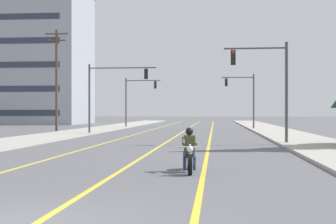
% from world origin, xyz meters
% --- Properties ---
extents(ground_plane, '(400.00, 400.00, 0.00)m').
position_xyz_m(ground_plane, '(0.00, 0.00, 0.00)').
color(ground_plane, '#5B5B60').
extents(lane_stripe_center, '(0.16, 100.00, 0.01)m').
position_xyz_m(lane_stripe_center, '(0.25, 45.00, 0.00)').
color(lane_stripe_center, yellow).
rests_on(lane_stripe_center, ground).
extents(lane_stripe_left, '(0.16, 100.00, 0.01)m').
position_xyz_m(lane_stripe_left, '(-3.52, 45.00, 0.00)').
color(lane_stripe_left, yellow).
rests_on(lane_stripe_left, ground).
extents(lane_stripe_right, '(0.16, 100.00, 0.01)m').
position_xyz_m(lane_stripe_right, '(3.04, 45.00, 0.00)').
color(lane_stripe_right, yellow).
rests_on(lane_stripe_right, ground).
extents(sidewalk_kerb_right, '(4.40, 110.00, 0.14)m').
position_xyz_m(sidewalk_kerb_right, '(9.36, 40.00, 0.07)').
color(sidewalk_kerb_right, '#ADA89E').
rests_on(sidewalk_kerb_right, ground).
extents(sidewalk_kerb_left, '(4.40, 110.00, 0.14)m').
position_xyz_m(sidewalk_kerb_left, '(-9.36, 40.00, 0.07)').
color(sidewalk_kerb_left, '#ADA89E').
rests_on(sidewalk_kerb_left, ground).
extents(motorcycle_with_rider, '(0.70, 2.19, 1.46)m').
position_xyz_m(motorcycle_with_rider, '(2.57, 7.80, 0.59)').
color(motorcycle_with_rider, black).
rests_on(motorcycle_with_rider, ground).
extents(traffic_signal_near_right, '(3.85, 0.37, 6.20)m').
position_xyz_m(traffic_signal_near_right, '(6.65, 21.80, 4.03)').
color(traffic_signal_near_right, '#47474C').
rests_on(traffic_signal_near_right, ground).
extents(traffic_signal_near_left, '(6.07, 0.37, 6.20)m').
position_xyz_m(traffic_signal_near_left, '(-5.91, 34.25, 4.17)').
color(traffic_signal_near_left, '#47474C').
rests_on(traffic_signal_near_left, ground).
extents(traffic_signal_mid_right, '(3.70, 0.54, 6.20)m').
position_xyz_m(traffic_signal_mid_right, '(6.71, 47.24, 4.02)').
color(traffic_signal_mid_right, '#47474C').
rests_on(traffic_signal_mid_right, ground).
extents(traffic_signal_mid_left, '(4.43, 0.37, 6.20)m').
position_xyz_m(traffic_signal_mid_left, '(-6.36, 51.69, 4.07)').
color(traffic_signal_mid_left, '#47474C').
rests_on(traffic_signal_mid_left, ground).
extents(utility_pole_left_near, '(2.35, 0.26, 10.13)m').
position_xyz_m(utility_pole_left_near, '(-12.28, 39.09, 5.43)').
color(utility_pole_left_near, '#4C3828').
rests_on(utility_pole_left_near, ground).
extents(apartment_building_far_left_block, '(23.30, 14.47, 22.24)m').
position_xyz_m(apartment_building_far_left_block, '(-29.49, 70.33, 11.13)').
color(apartment_building_far_left_block, '#999EA8').
rests_on(apartment_building_far_left_block, ground).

